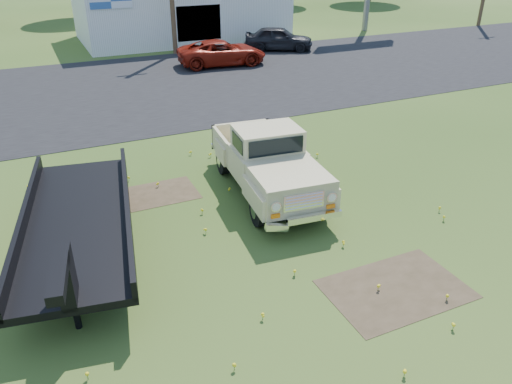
# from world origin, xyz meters

# --- Properties ---
(ground) EXTENTS (140.00, 140.00, 0.00)m
(ground) POSITION_xyz_m (0.00, 0.00, 0.00)
(ground) COLOR #2E4E19
(ground) RESTS_ON ground
(asphalt_lot) EXTENTS (90.00, 14.00, 0.02)m
(asphalt_lot) POSITION_xyz_m (0.00, 15.00, 0.00)
(asphalt_lot) COLOR black
(asphalt_lot) RESTS_ON ground
(dirt_patch_a) EXTENTS (3.00, 2.00, 0.01)m
(dirt_patch_a) POSITION_xyz_m (1.50, -3.00, 0.00)
(dirt_patch_a) COLOR #433823
(dirt_patch_a) RESTS_ON ground
(dirt_patch_b) EXTENTS (2.20, 1.60, 0.01)m
(dirt_patch_b) POSITION_xyz_m (-2.00, 3.50, 0.00)
(dirt_patch_b) COLOR #433823
(dirt_patch_b) RESTS_ON ground
(commercial_building) EXTENTS (14.20, 8.20, 4.15)m
(commercial_building) POSITION_xyz_m (6.00, 26.99, 2.10)
(commercial_building) COLOR silver
(commercial_building) RESTS_ON ground
(vintage_pickup_truck) EXTENTS (2.69, 5.74, 2.02)m
(vintage_pickup_truck) POSITION_xyz_m (0.95, 2.27, 1.01)
(vintage_pickup_truck) COLOR beige
(vintage_pickup_truck) RESTS_ON ground
(flatbed_trailer) EXTENTS (3.56, 7.50, 1.97)m
(flatbed_trailer) POSITION_xyz_m (-4.42, 1.33, 0.98)
(flatbed_trailer) COLOR black
(flatbed_trailer) RESTS_ON ground
(red_pickup) EXTENTS (5.26, 2.79, 1.41)m
(red_pickup) POSITION_xyz_m (5.56, 17.82, 0.70)
(red_pickup) COLOR maroon
(red_pickup) RESTS_ON ground
(dark_sedan) EXTENTS (4.71, 3.63, 1.50)m
(dark_sedan) POSITION_xyz_m (10.42, 20.15, 0.75)
(dark_sedan) COLOR black
(dark_sedan) RESTS_ON ground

